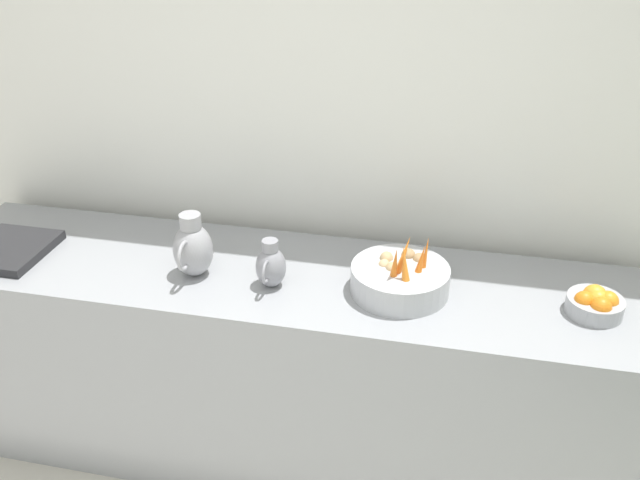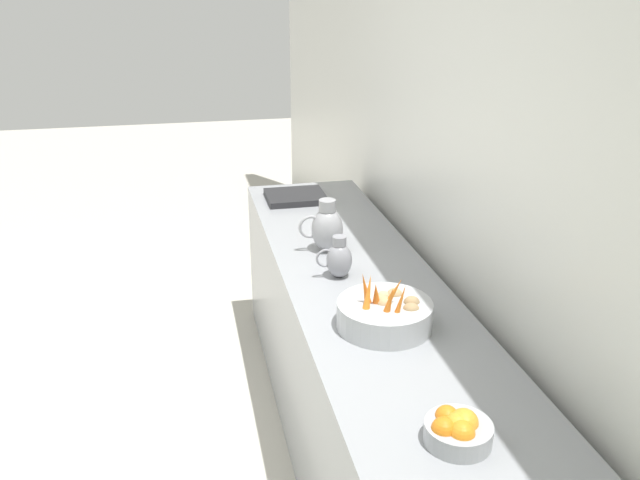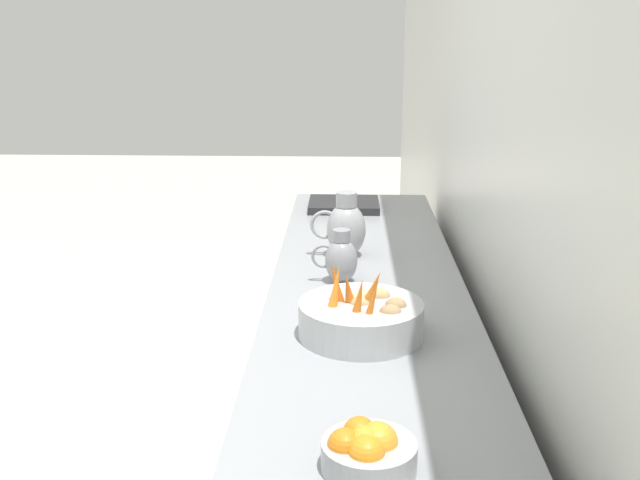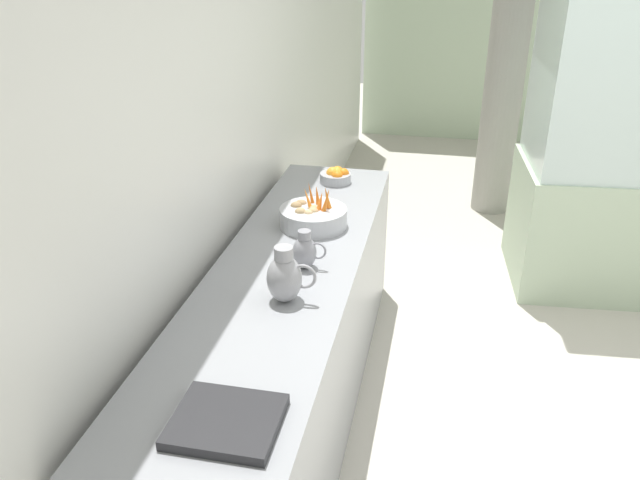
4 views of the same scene
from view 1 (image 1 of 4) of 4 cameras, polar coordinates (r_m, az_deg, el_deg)
tile_wall_left at (r=2.74m, az=9.31°, el=11.84°), size 0.10×9.13×3.00m
prep_counter at (r=2.91m, az=-3.01°, el=-10.28°), size 0.67×2.83×0.89m
vegetable_colander at (r=2.53m, az=6.63°, el=-3.14°), size 0.36×0.36×0.23m
orange_bowl at (r=2.58m, az=21.79°, el=-4.87°), size 0.19×0.19×0.10m
metal_pitcher_tall at (r=2.63m, az=-10.46°, el=-0.67°), size 0.21×0.15×0.25m
metal_pitcher_short at (r=2.54m, az=-4.09°, el=-2.13°), size 0.16×0.11×0.19m
counter_sink_basin at (r=3.04m, az=-24.24°, el=-0.73°), size 0.34×0.30×0.04m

